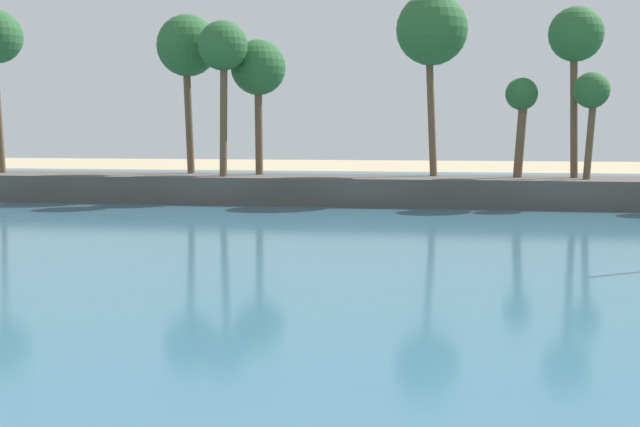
{
  "coord_description": "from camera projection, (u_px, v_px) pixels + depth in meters",
  "views": [
    {
      "loc": [
        1.37,
        1.1,
        4.94
      ],
      "look_at": [
        -0.96,
        14.93,
        3.51
      ],
      "focal_mm": 47.45,
      "sensor_mm": 36.0,
      "label": 1
    }
  ],
  "objects": [
    {
      "name": "palm_headland",
      "position": [
        430.0,
        144.0,
        53.96
      ],
      "size": [
        91.48,
        6.93,
        13.6
      ],
      "color": "#514C47",
      "rests_on": "ground"
    },
    {
      "name": "sea",
      "position": [
        438.0,
        210.0,
        50.4
      ],
      "size": [
        220.0,
        87.52,
        0.06
      ],
      "primitive_type": "cube",
      "color": "#386B84",
      "rests_on": "ground"
    }
  ]
}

